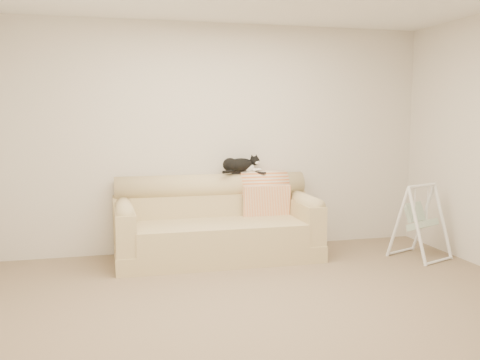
{
  "coord_description": "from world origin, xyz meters",
  "views": [
    {
      "loc": [
        -1.26,
        -4.05,
        1.58
      ],
      "look_at": [
        0.09,
        1.27,
        0.9
      ],
      "focal_mm": 40.0,
      "sensor_mm": 36.0,
      "label": 1
    }
  ],
  "objects_px": {
    "remote_a": "(240,173)",
    "remote_b": "(259,173)",
    "sofa": "(216,226)",
    "baby_swing": "(420,221)",
    "tuxedo_cat": "(240,165)"
  },
  "relations": [
    {
      "from": "remote_b",
      "to": "tuxedo_cat",
      "type": "xyz_separation_m",
      "value": [
        -0.21,
        0.04,
        0.09
      ]
    },
    {
      "from": "remote_a",
      "to": "remote_b",
      "type": "distance_m",
      "value": 0.22
    },
    {
      "from": "remote_b",
      "to": "baby_swing",
      "type": "height_order",
      "value": "remote_b"
    },
    {
      "from": "sofa",
      "to": "baby_swing",
      "type": "height_order",
      "value": "sofa"
    },
    {
      "from": "remote_a",
      "to": "tuxedo_cat",
      "type": "distance_m",
      "value": 0.09
    },
    {
      "from": "remote_a",
      "to": "remote_b",
      "type": "relative_size",
      "value": 1.13
    },
    {
      "from": "sofa",
      "to": "remote_b",
      "type": "relative_size",
      "value": 13.69
    },
    {
      "from": "sofa",
      "to": "remote_a",
      "type": "height_order",
      "value": "remote_a"
    },
    {
      "from": "remote_a",
      "to": "tuxedo_cat",
      "type": "xyz_separation_m",
      "value": [
        0.0,
        -0.0,
        0.09
      ]
    },
    {
      "from": "remote_a",
      "to": "baby_swing",
      "type": "relative_size",
      "value": 0.22
    },
    {
      "from": "baby_swing",
      "to": "remote_b",
      "type": "bearing_deg",
      "value": 154.8
    },
    {
      "from": "sofa",
      "to": "remote_a",
      "type": "distance_m",
      "value": 0.69
    },
    {
      "from": "remote_a",
      "to": "remote_b",
      "type": "bearing_deg",
      "value": -10.56
    },
    {
      "from": "sofa",
      "to": "remote_a",
      "type": "xyz_separation_m",
      "value": [
        0.33,
        0.24,
        0.56
      ]
    },
    {
      "from": "sofa",
      "to": "remote_b",
      "type": "xyz_separation_m",
      "value": [
        0.54,
        0.2,
        0.56
      ]
    }
  ]
}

